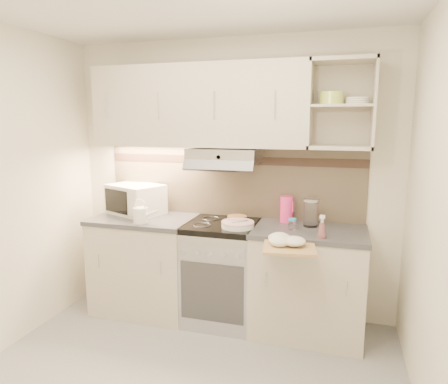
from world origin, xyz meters
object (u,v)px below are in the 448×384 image
object	(u,v)px
microwave	(136,199)
spray_bottle	(322,228)
pink_pitcher	(287,209)
cutting_board	(289,248)
watering_can	(141,215)
electric_range	(222,272)
plate_stack	(238,224)
glass_jar	(311,213)

from	to	relation	value
microwave	spray_bottle	distance (m)	1.78
pink_pitcher	cutting_board	bearing A→B (deg)	-64.62
pink_pitcher	spray_bottle	bearing A→B (deg)	-36.70
watering_can	pink_pitcher	size ratio (longest dim) A/B	1.08
electric_range	spray_bottle	distance (m)	1.03
microwave	watering_can	bearing A→B (deg)	-31.68
plate_stack	watering_can	bearing A→B (deg)	-173.76
cutting_board	glass_jar	bearing A→B (deg)	70.43
plate_stack	spray_bottle	xyz separation A→B (m)	(0.69, -0.11, 0.05)
pink_pitcher	plate_stack	bearing A→B (deg)	-124.05
watering_can	cutting_board	world-z (taller)	watering_can
microwave	electric_range	bearing A→B (deg)	15.39
plate_stack	cutting_board	world-z (taller)	plate_stack
spray_bottle	glass_jar	bearing A→B (deg)	112.70
plate_stack	electric_range	bearing A→B (deg)	147.95
cutting_board	microwave	bearing A→B (deg)	152.04
pink_pitcher	glass_jar	bearing A→B (deg)	-10.08
plate_stack	spray_bottle	world-z (taller)	spray_bottle
electric_range	watering_can	world-z (taller)	watering_can
electric_range	cutting_board	size ratio (longest dim) A/B	2.44
electric_range	cutting_board	distance (m)	0.88
microwave	plate_stack	bearing A→B (deg)	10.97
microwave	spray_bottle	world-z (taller)	microwave
electric_range	spray_bottle	world-z (taller)	spray_bottle
plate_stack	spray_bottle	bearing A→B (deg)	-9.41
microwave	spray_bottle	size ratio (longest dim) A/B	3.13
microwave	cutting_board	world-z (taller)	microwave
spray_bottle	microwave	bearing A→B (deg)	172.99
glass_jar	microwave	bearing A→B (deg)	179.30
microwave	cutting_board	distance (m)	1.64
spray_bottle	plate_stack	bearing A→B (deg)	174.45
microwave	pink_pitcher	distance (m)	1.43
spray_bottle	pink_pitcher	bearing A→B (deg)	131.46
electric_range	pink_pitcher	bearing A→B (deg)	20.59
watering_can	pink_pitcher	distance (m)	1.27
plate_stack	cutting_board	bearing A→B (deg)	-35.03
glass_jar	electric_range	bearing A→B (deg)	-172.70
watering_can	plate_stack	xyz separation A→B (m)	(0.84, 0.09, -0.05)
microwave	pink_pitcher	xyz separation A→B (m)	(1.42, 0.08, -0.03)
pink_pitcher	glass_jar	world-z (taller)	glass_jar
electric_range	cutting_board	xyz separation A→B (m)	(0.64, -0.44, 0.42)
microwave	glass_jar	size ratio (longest dim) A/B	2.53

